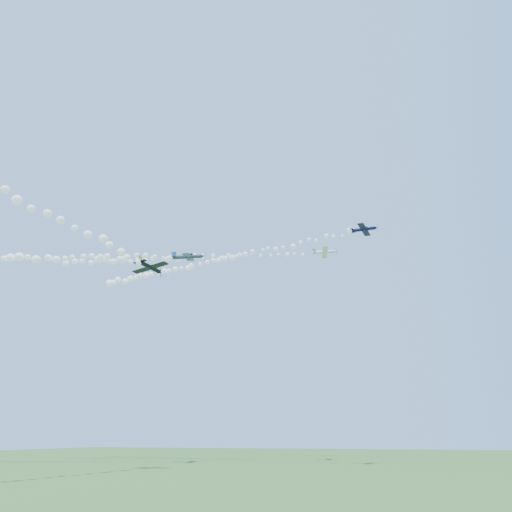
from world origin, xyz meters
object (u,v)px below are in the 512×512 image
(plane_white, at_px, (325,252))
(plane_navy, at_px, (364,229))
(plane_black, at_px, (150,267))
(plane_grey, at_px, (188,257))

(plane_white, height_order, plane_navy, plane_white)
(plane_black, bearing_deg, plane_navy, -53.77)
(plane_navy, relative_size, plane_grey, 0.80)
(plane_white, relative_size, plane_black, 0.90)
(plane_white, xyz_separation_m, plane_black, (-29.87, -35.18, -14.41))
(plane_white, height_order, plane_black, plane_white)
(plane_navy, xyz_separation_m, plane_black, (-40.33, -20.59, -12.60))
(plane_navy, bearing_deg, plane_white, 137.68)
(plane_white, height_order, plane_grey, plane_white)
(plane_white, xyz_separation_m, plane_grey, (-30.02, -18.21, -5.35))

